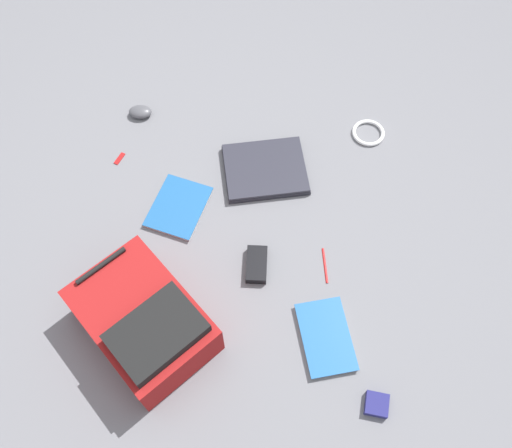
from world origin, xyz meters
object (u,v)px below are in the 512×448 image
laptop (265,169)px  computer_mouse (140,112)px  backpack (144,322)px  earbud_pouch (377,404)px  book_manual (179,207)px  cable_coil (368,133)px  usb_stick (119,158)px  book_red (326,337)px  power_brick (257,265)px  pen_black (325,265)px

laptop → computer_mouse: bearing=-21.3°
backpack → earbud_pouch: (-0.78, 0.15, -0.08)m
book_manual → earbud_pouch: size_ratio=3.80×
computer_mouse → cable_coil: computer_mouse is taller
book_manual → computer_mouse: computer_mouse is taller
usb_stick → book_red: bearing=144.2°
book_manual → backpack: bearing=89.2°
laptop → power_brick: 0.41m
book_red → earbud_pouch: earbud_pouch is taller
backpack → power_brick: 0.45m
computer_mouse → usb_stick: 0.23m
pen_black → usb_stick: 0.93m
cable_coil → earbud_pouch: 1.09m
pen_black → power_brick: bearing=8.3°
book_manual → computer_mouse: bearing=-59.9°
book_manual → computer_mouse: size_ratio=2.92×
power_brick → book_red: bearing=138.8°
cable_coil → pen_black: cable_coil is taller
pen_black → usb_stick: size_ratio=2.33×
book_manual → cable_coil: bearing=-147.3°
backpack → usb_stick: (0.27, -0.68, -0.09)m
book_manual → cable_coil: size_ratio=2.06×
computer_mouse → usb_stick: bearing=167.5°
laptop → pen_black: laptop is taller
laptop → computer_mouse: (0.55, -0.22, 0.00)m
pen_black → earbud_pouch: 0.51m
pen_black → usb_stick: bearing=-23.0°
backpack → earbud_pouch: backpack is taller
computer_mouse → pen_black: (-0.82, 0.59, -0.01)m
laptop → usb_stick: size_ratio=6.41×
backpack → book_red: backpack is taller
cable_coil → book_red: bearing=82.9°
book_manual → cable_coil: book_manual is taller
pen_black → earbud_pouch: bearing=112.9°
computer_mouse → earbud_pouch: computer_mouse is taller
book_manual → power_brick: 0.38m
laptop → computer_mouse: computer_mouse is taller
laptop → power_brick: power_brick is taller
power_brick → pen_black: power_brick is taller
laptop → usb_stick: bearing=1.6°
computer_mouse → usb_stick: computer_mouse is taller
book_red → power_brick: 0.35m
cable_coil → usb_stick: (0.99, 0.26, -0.00)m
computer_mouse → cable_coil: bearing=-92.7°
backpack → book_manual: 0.50m
backpack → power_brick: (-0.33, -0.29, -0.08)m
computer_mouse → cable_coil: (-0.95, -0.02, -0.01)m
usb_stick → book_manual: bearing=145.3°
book_manual → computer_mouse: 0.49m
cable_coil → usb_stick: size_ratio=2.29×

